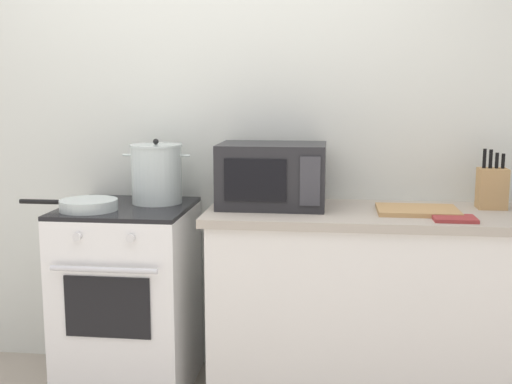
# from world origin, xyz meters

# --- Properties ---
(back_wall) EXTENTS (4.40, 0.10, 2.50)m
(back_wall) POSITION_xyz_m (0.30, 0.97, 1.25)
(back_wall) COLOR silver
(back_wall) RESTS_ON ground_plane
(lower_cabinet_right) EXTENTS (1.64, 0.56, 0.88)m
(lower_cabinet_right) POSITION_xyz_m (0.90, 0.62, 0.44)
(lower_cabinet_right) COLOR white
(lower_cabinet_right) RESTS_ON ground_plane
(countertop_right) EXTENTS (1.70, 0.60, 0.04)m
(countertop_right) POSITION_xyz_m (0.90, 0.62, 0.90)
(countertop_right) COLOR #ADA393
(countertop_right) RESTS_ON lower_cabinet_right
(stove) EXTENTS (0.60, 0.64, 0.92)m
(stove) POSITION_xyz_m (-0.35, 0.60, 0.46)
(stove) COLOR white
(stove) RESTS_ON ground_plane
(stock_pot) EXTENTS (0.33, 0.25, 0.32)m
(stock_pot) POSITION_xyz_m (-0.23, 0.70, 1.06)
(stock_pot) COLOR silver
(stock_pot) RESTS_ON stove
(frying_pan) EXTENTS (0.47, 0.27, 0.05)m
(frying_pan) POSITION_xyz_m (-0.49, 0.48, 0.95)
(frying_pan) COLOR silver
(frying_pan) RESTS_ON stove
(microwave) EXTENTS (0.50, 0.37, 0.30)m
(microwave) POSITION_xyz_m (0.34, 0.68, 1.07)
(microwave) COLOR #232326
(microwave) RESTS_ON countertop_right
(cutting_board) EXTENTS (0.36, 0.26, 0.02)m
(cutting_board) POSITION_xyz_m (1.01, 0.60, 0.93)
(cutting_board) COLOR tan
(cutting_board) RESTS_ON countertop_right
(knife_block) EXTENTS (0.13, 0.10, 0.28)m
(knife_block) POSITION_xyz_m (1.37, 0.74, 1.02)
(knife_block) COLOR tan
(knife_block) RESTS_ON countertop_right
(oven_mitt) EXTENTS (0.18, 0.14, 0.02)m
(oven_mitt) POSITION_xyz_m (1.15, 0.44, 0.93)
(oven_mitt) COLOR #993333
(oven_mitt) RESTS_ON countertop_right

